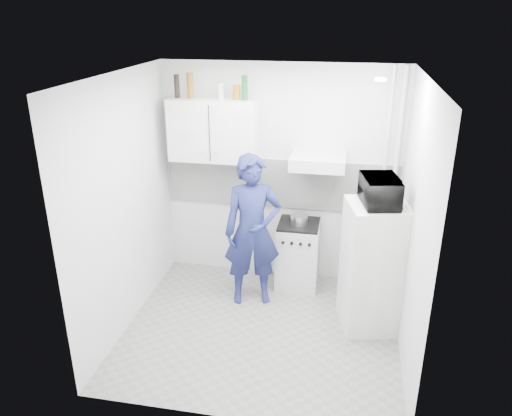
# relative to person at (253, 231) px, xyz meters

# --- Properties ---
(floor) EXTENTS (2.80, 2.80, 0.00)m
(floor) POSITION_rel_person_xyz_m (0.20, -0.56, -0.86)
(floor) COLOR gray
(floor) RESTS_ON ground
(ceiling) EXTENTS (2.80, 2.80, 0.00)m
(ceiling) POSITION_rel_person_xyz_m (0.20, -0.56, 1.74)
(ceiling) COLOR white
(ceiling) RESTS_ON wall_back
(wall_back) EXTENTS (2.80, 0.00, 2.80)m
(wall_back) POSITION_rel_person_xyz_m (0.20, 0.69, 0.44)
(wall_back) COLOR silver
(wall_back) RESTS_ON floor
(wall_left) EXTENTS (0.00, 2.60, 2.60)m
(wall_left) POSITION_rel_person_xyz_m (-1.20, -0.56, 0.44)
(wall_left) COLOR silver
(wall_left) RESTS_ON floor
(wall_right) EXTENTS (0.00, 2.60, 2.60)m
(wall_right) POSITION_rel_person_xyz_m (1.60, -0.56, 0.44)
(wall_right) COLOR silver
(wall_right) RESTS_ON floor
(person) EXTENTS (0.72, 0.57, 1.73)m
(person) POSITION_rel_person_xyz_m (0.00, 0.00, 0.00)
(person) COLOR #191F51
(person) RESTS_ON floor
(stove) EXTENTS (0.49, 0.49, 0.78)m
(stove) POSITION_rel_person_xyz_m (0.47, 0.44, -0.47)
(stove) COLOR silver
(stove) RESTS_ON floor
(fridge) EXTENTS (0.69, 0.69, 1.37)m
(fridge) POSITION_rel_person_xyz_m (1.30, -0.25, -0.18)
(fridge) COLOR white
(fridge) RESTS_ON floor
(stove_top) EXTENTS (0.47, 0.47, 0.03)m
(stove_top) POSITION_rel_person_xyz_m (0.47, 0.44, -0.07)
(stove_top) COLOR black
(stove_top) RESTS_ON stove
(saucepan) EXTENTS (0.20, 0.20, 0.11)m
(saucepan) POSITION_rel_person_xyz_m (0.47, 0.42, 0.00)
(saucepan) COLOR silver
(saucepan) RESTS_ON stove_top
(microwave) EXTENTS (0.55, 0.43, 0.27)m
(microwave) POSITION_rel_person_xyz_m (1.30, -0.25, 0.65)
(microwave) COLOR black
(microwave) RESTS_ON fridge
(bottle_a) EXTENTS (0.06, 0.06, 0.26)m
(bottle_a) POSITION_rel_person_xyz_m (-0.96, 0.51, 1.46)
(bottle_a) COLOR black
(bottle_a) RESTS_ON upper_cabinet
(bottle_b) EXTENTS (0.07, 0.07, 0.28)m
(bottle_b) POSITION_rel_person_xyz_m (-0.80, 0.51, 1.48)
(bottle_b) COLOR brown
(bottle_b) RESTS_ON upper_cabinet
(canister_a) EXTENTS (0.07, 0.07, 0.18)m
(canister_a) POSITION_rel_person_xyz_m (-0.45, 0.51, 1.42)
(canister_a) COLOR #B2B7BC
(canister_a) RESTS_ON upper_cabinet
(canister_b) EXTENTS (0.08, 0.08, 0.16)m
(canister_b) POSITION_rel_person_xyz_m (-0.27, 0.51, 1.41)
(canister_b) COLOR brown
(canister_b) RESTS_ON upper_cabinet
(bottle_e) EXTENTS (0.07, 0.07, 0.27)m
(bottle_e) POSITION_rel_person_xyz_m (-0.18, 0.51, 1.47)
(bottle_e) COLOR #144C1E
(bottle_e) RESTS_ON upper_cabinet
(upper_cabinet) EXTENTS (1.00, 0.35, 0.70)m
(upper_cabinet) POSITION_rel_person_xyz_m (-0.55, 0.51, 0.99)
(upper_cabinet) COLOR white
(upper_cabinet) RESTS_ON wall_back
(range_hood) EXTENTS (0.60, 0.50, 0.14)m
(range_hood) POSITION_rel_person_xyz_m (0.65, 0.44, 0.71)
(range_hood) COLOR silver
(range_hood) RESTS_ON wall_back
(backsplash) EXTENTS (2.74, 0.03, 0.60)m
(backsplash) POSITION_rel_person_xyz_m (0.20, 0.67, 0.34)
(backsplash) COLOR white
(backsplash) RESTS_ON wall_back
(pipe_a) EXTENTS (0.05, 0.05, 2.60)m
(pipe_a) POSITION_rel_person_xyz_m (1.50, 0.61, 0.44)
(pipe_a) COLOR silver
(pipe_a) RESTS_ON floor
(pipe_b) EXTENTS (0.04, 0.04, 2.60)m
(pipe_b) POSITION_rel_person_xyz_m (1.38, 0.61, 0.44)
(pipe_b) COLOR silver
(pipe_b) RESTS_ON floor
(ceiling_spot_fixture) EXTENTS (0.10, 0.10, 0.02)m
(ceiling_spot_fixture) POSITION_rel_person_xyz_m (1.20, -0.36, 1.71)
(ceiling_spot_fixture) COLOR white
(ceiling_spot_fixture) RESTS_ON ceiling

